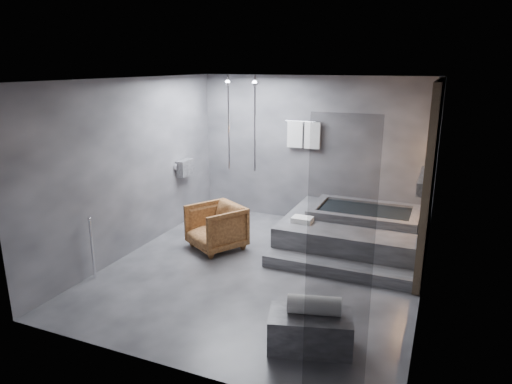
% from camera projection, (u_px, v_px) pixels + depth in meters
% --- Properties ---
extents(room, '(5.00, 5.04, 2.82)m').
position_uv_depth(room, '(295.00, 156.00, 6.49)').
color(room, '#303033').
rests_on(room, ground).
extents(tub_deck, '(2.20, 2.00, 0.50)m').
position_uv_depth(tub_deck, '(352.00, 232.00, 7.72)').
color(tub_deck, '#363638').
rests_on(tub_deck, ground).
extents(tub_step, '(2.20, 0.36, 0.18)m').
position_uv_depth(tub_step, '(336.00, 269.00, 6.72)').
color(tub_step, '#363638').
rests_on(tub_step, ground).
extents(concrete_bench, '(0.99, 0.72, 0.40)m').
position_uv_depth(concrete_bench, '(310.00, 331.00, 4.96)').
color(concrete_bench, '#353537').
rests_on(concrete_bench, ground).
extents(driftwood_chair, '(1.11, 1.12, 0.75)m').
position_uv_depth(driftwood_chair, '(216.00, 227.00, 7.60)').
color(driftwood_chair, '#4A2912').
rests_on(driftwood_chair, ground).
extents(rolled_towel, '(0.61, 0.34, 0.21)m').
position_uv_depth(rolled_towel, '(314.00, 305.00, 4.89)').
color(rolled_towel, silver).
rests_on(rolled_towel, concrete_bench).
extents(deck_towel, '(0.33, 0.24, 0.09)m').
position_uv_depth(deck_towel, '(302.00, 220.00, 7.45)').
color(deck_towel, white).
rests_on(deck_towel, tub_deck).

